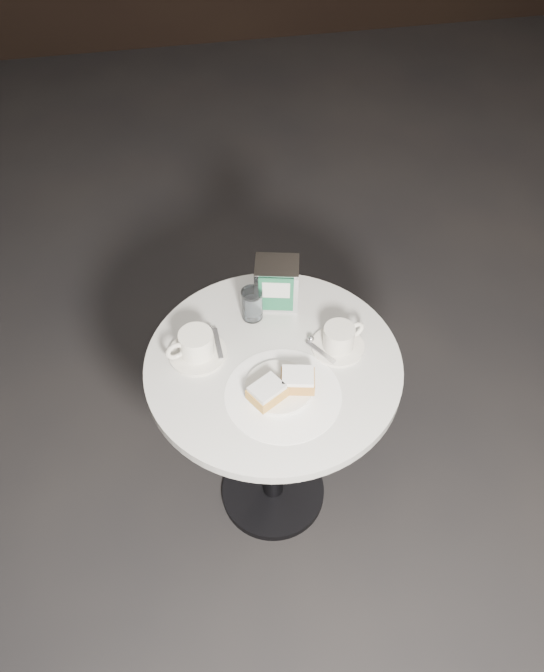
% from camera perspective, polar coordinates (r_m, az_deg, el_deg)
% --- Properties ---
extents(ground, '(7.00, 7.00, 0.00)m').
position_cam_1_polar(ground, '(2.40, 0.09, -13.49)').
color(ground, black).
rests_on(ground, ground).
extents(cafe_table, '(0.70, 0.70, 0.74)m').
position_cam_1_polar(cafe_table, '(1.93, 0.11, -5.97)').
color(cafe_table, black).
rests_on(cafe_table, ground).
extents(sugar_spill, '(0.34, 0.34, 0.00)m').
position_cam_1_polar(sugar_spill, '(1.70, 0.96, -5.11)').
color(sugar_spill, white).
rests_on(sugar_spill, cafe_table).
extents(beignet_plate, '(0.21, 0.21, 0.06)m').
position_cam_1_polar(beignet_plate, '(1.69, 0.77, -4.42)').
color(beignet_plate, white).
rests_on(beignet_plate, cafe_table).
extents(coffee_cup_left, '(0.20, 0.20, 0.08)m').
position_cam_1_polar(coffee_cup_left, '(1.77, -6.62, -0.89)').
color(coffee_cup_left, silver).
rests_on(coffee_cup_left, cafe_table).
extents(coffee_cup_right, '(0.19, 0.19, 0.08)m').
position_cam_1_polar(coffee_cup_right, '(1.79, 5.85, -0.29)').
color(coffee_cup_right, white).
rests_on(coffee_cup_right, cafe_table).
extents(water_glass_left, '(0.07, 0.07, 0.10)m').
position_cam_1_polar(water_glass_left, '(1.85, -1.75, 2.75)').
color(water_glass_left, white).
rests_on(water_glass_left, cafe_table).
extents(water_glass_right, '(0.10, 0.10, 0.12)m').
position_cam_1_polar(water_glass_right, '(1.88, 0.70, 4.27)').
color(water_glass_right, white).
rests_on(water_glass_right, cafe_table).
extents(napkin_dispenser, '(0.14, 0.13, 0.14)m').
position_cam_1_polar(napkin_dispenser, '(1.87, 0.42, 4.62)').
color(napkin_dispenser, silver).
rests_on(napkin_dispenser, cafe_table).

